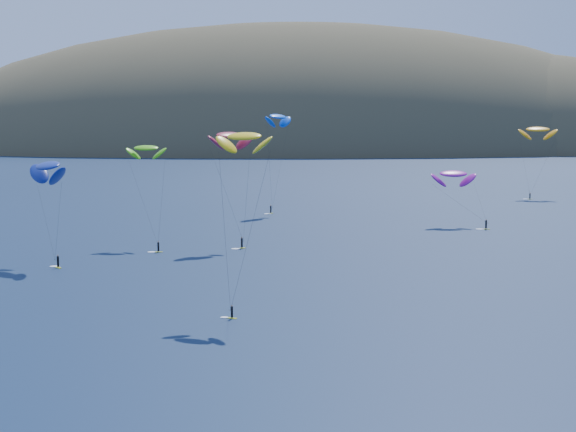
{
  "coord_description": "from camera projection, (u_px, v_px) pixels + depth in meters",
  "views": [
    {
      "loc": [
        -6.33,
        -46.84,
        25.05
      ],
      "look_at": [
        -2.75,
        80.0,
        9.0
      ],
      "focal_mm": 50.0,
      "sensor_mm": 36.0,
      "label": 1
    }
  ],
  "objects": [
    {
      "name": "kitesurfer_10",
      "position": [
        48.0,
        166.0,
        136.14
      ],
      "size": [
        10.27,
        12.68,
        19.36
      ],
      "rotation": [
        0.0,
        0.0,
        -0.89
      ],
      "color": "#C7CD16",
      "rests_on": "ground"
    },
    {
      "name": "kitesurfer_2",
      "position": [
        244.0,
        137.0,
        102.79
      ],
      "size": [
        8.06,
        9.83,
        24.37
      ],
      "rotation": [
        0.0,
        0.0,
        -0.4
      ],
      "color": "#C7CD16",
      "rests_on": "ground"
    },
    {
      "name": "island",
      "position": [
        325.0,
        162.0,
        609.92
      ],
      "size": [
        730.0,
        300.0,
        210.0
      ],
      "color": "#3D3526",
      "rests_on": "ground"
    },
    {
      "name": "kitesurfer_9",
      "position": [
        230.0,
        136.0,
        153.72
      ],
      "size": [
        9.98,
        10.32,
        23.7
      ],
      "rotation": [
        0.0,
        0.0,
        0.6
      ],
      "color": "#C7CD16",
      "rests_on": "ground"
    },
    {
      "name": "kitesurfer_11",
      "position": [
        538.0,
        129.0,
        244.92
      ],
      "size": [
        11.66,
        12.4,
        23.68
      ],
      "rotation": [
        0.0,
        0.0,
        -0.21
      ],
      "color": "#C7CD16",
      "rests_on": "ground"
    },
    {
      "name": "kitesurfer_3",
      "position": [
        146.0,
        148.0,
        156.12
      ],
      "size": [
        8.02,
        13.73,
        20.68
      ],
      "rotation": [
        0.0,
        0.0,
        0.03
      ],
      "color": "#C7CD16",
      "rests_on": "ground"
    },
    {
      "name": "kitesurfer_6",
      "position": [
        453.0,
        174.0,
        182.63
      ],
      "size": [
        11.52,
        10.82,
        14.46
      ],
      "rotation": [
        0.0,
        0.0,
        0.05
      ],
      "color": "#C7CD16",
      "rests_on": "ground"
    },
    {
      "name": "kitesurfer_4",
      "position": [
        278.0,
        117.0,
        206.79
      ],
      "size": [
        9.08,
        11.19,
        27.22
      ],
      "rotation": [
        0.0,
        0.0,
        0.92
      ],
      "color": "#C7CD16",
      "rests_on": "ground"
    }
  ]
}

